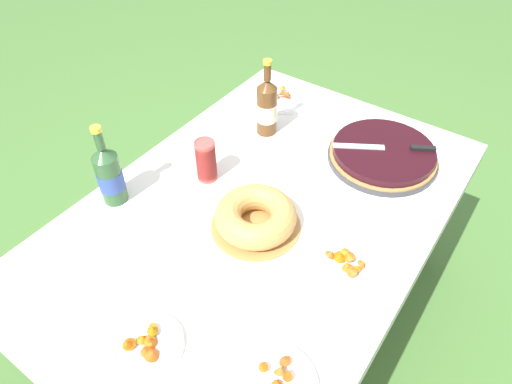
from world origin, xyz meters
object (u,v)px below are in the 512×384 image
berry_tart (383,154)px  cider_bottle_amber (267,107)px  bundt_cake (256,217)px  cup_stack (206,161)px  snack_plate_left (148,343)px  serving_knife (393,147)px  snack_plate_far (282,98)px  cider_bottle_green (109,175)px  snack_plate_near (345,259)px

berry_tart → cider_bottle_amber: size_ratio=1.29×
bundt_cake → cup_stack: 0.30m
cup_stack → snack_plate_left: bearing=-153.9°
bundt_cake → serving_knife: bearing=-21.4°
cup_stack → snack_plate_far: bearing=5.6°
serving_knife → snack_plate_left: serving_knife is taller
berry_tart → cup_stack: (-0.46, 0.48, 0.05)m
snack_plate_left → cider_bottle_green: bearing=55.7°
berry_tart → cider_bottle_green: size_ratio=1.35×
snack_plate_near → cup_stack: bearing=84.7°
cider_bottle_amber → snack_plate_near: (-0.41, -0.57, -0.11)m
berry_tart → snack_plate_far: snack_plate_far is taller
bundt_cake → cider_bottle_green: 0.51m
bundt_cake → snack_plate_near: bearing=-82.7°
cup_stack → cider_bottle_green: (-0.27, 0.19, 0.03)m
cider_bottle_amber → snack_plate_near: 0.71m
serving_knife → cup_stack: 0.69m
cup_stack → snack_plate_far: 0.60m
berry_tart → snack_plate_near: (-0.51, -0.11, -0.02)m
serving_knife → bundt_cake: bundt_cake is taller
cider_bottle_amber → snack_plate_far: (0.23, 0.07, -0.11)m
bundt_cake → snack_plate_far: size_ratio=1.24×
serving_knife → snack_plate_near: size_ratio=1.49×
snack_plate_near → snack_plate_left: (-0.54, 0.29, 0.00)m
bundt_cake → cider_bottle_amber: 0.53m
berry_tart → snack_plate_far: (0.13, 0.53, -0.02)m
cider_bottle_green → snack_plate_left: size_ratio=1.59×
cider_bottle_amber → snack_plate_near: bearing=-125.8°
serving_knife → snack_plate_near: 0.54m
bundt_cake → cider_bottle_amber: bearing=30.5°
berry_tart → cider_bottle_amber: 0.48m
snack_plate_near → cider_bottle_green: bearing=105.3°
cider_bottle_amber → snack_plate_left: 1.00m
snack_plate_near → snack_plate_far: snack_plate_far is taller
snack_plate_near → berry_tart: bearing=11.9°
cup_stack → bundt_cake: bearing=-108.4°
berry_tart → snack_plate_far: bearing=76.1°
snack_plate_left → snack_plate_far: bearing=16.4°
snack_plate_left → serving_knife: bearing=-11.1°
serving_knife → bundt_cake: size_ratio=1.14×
cider_bottle_amber → snack_plate_far: cider_bottle_amber is taller
berry_tart → cider_bottle_amber: bearing=102.3°
serving_knife → berry_tart: bearing=-0.0°
cider_bottle_green → cider_bottle_amber: cider_bottle_amber is taller
snack_plate_far → cider_bottle_green: bearing=171.2°
cider_bottle_amber → cider_bottle_green: bearing=161.8°
snack_plate_left → berry_tart: bearing=-10.0°
cider_bottle_green → snack_plate_far: (0.86, -0.13, -0.10)m
serving_knife → cider_bottle_green: cider_bottle_green is taller
serving_knife → snack_plate_far: bearing=-42.9°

